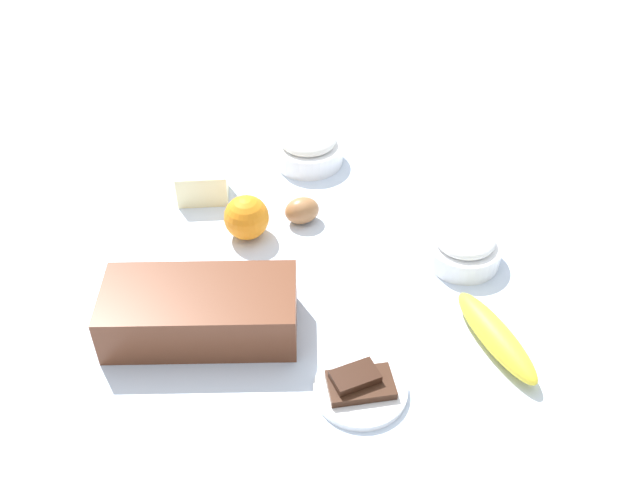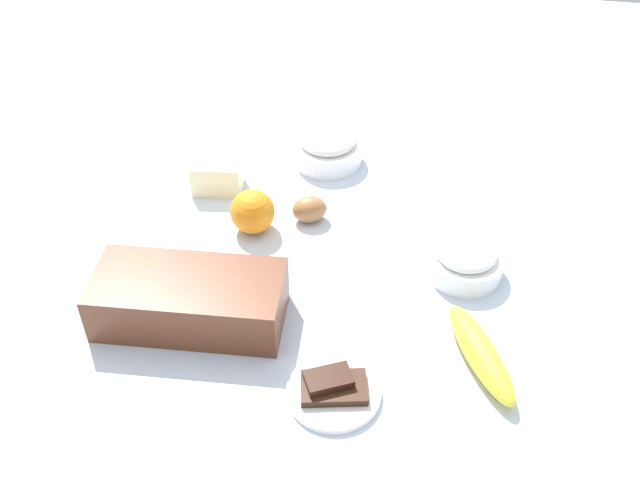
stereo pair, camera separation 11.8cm
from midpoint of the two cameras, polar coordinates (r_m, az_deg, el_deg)
ground_plane at (r=1.21m, az=-2.78°, el=-1.92°), size 2.40×2.40×0.02m
loaf_pan at (r=1.08m, az=-12.50°, el=-5.58°), size 0.29×0.15×0.08m
flour_bowl at (r=1.41m, az=-3.33°, el=7.18°), size 0.13×0.13×0.07m
sugar_bowl at (r=1.19m, az=8.51°, el=-0.66°), size 0.12×0.12×0.06m
banana at (r=1.07m, az=10.61°, el=-7.61°), size 0.13×0.19×0.04m
orange_fruit at (r=1.24m, az=-8.52°, el=1.66°), size 0.08×0.08×0.08m
butter_block at (r=1.34m, az=-11.72°, el=4.26°), size 0.10×0.08×0.06m
egg_near_butter at (r=1.27m, az=-4.09°, el=2.23°), size 0.07×0.07×0.05m
chocolate_plate at (r=1.01m, az=-0.25°, el=-11.66°), size 0.13×0.13×0.03m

